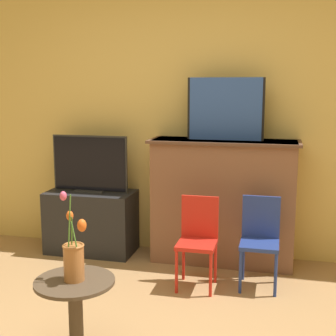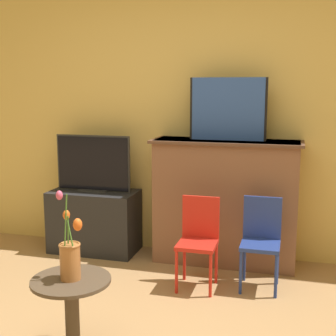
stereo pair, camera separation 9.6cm
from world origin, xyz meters
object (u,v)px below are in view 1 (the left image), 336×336
object	(u,v)px
painting	(225,109)
tv_monitor	(90,165)
chair_blue	(260,236)
vase_tulips	(74,257)
chair_red	(198,236)

from	to	relation	value
painting	tv_monitor	world-z (taller)	painting
chair_blue	vase_tulips	world-z (taller)	vase_tulips
painting	vase_tulips	bearing A→B (deg)	-110.34
painting	chair_red	distance (m)	1.12
vase_tulips	tv_monitor	bearing A→B (deg)	109.85
painting	vase_tulips	size ratio (longest dim) A/B	1.25
vase_tulips	chair_red	bearing A→B (deg)	66.22
chair_blue	vase_tulips	xyz separation A→B (m)	(-0.98, -1.26, 0.21)
chair_red	vase_tulips	world-z (taller)	vase_tulips
chair_blue	vase_tulips	distance (m)	1.61
chair_blue	chair_red	bearing A→B (deg)	-166.64
painting	tv_monitor	xyz separation A→B (m)	(-1.24, -0.04, -0.52)
painting	vase_tulips	xyz separation A→B (m)	(-0.64, -1.71, -0.75)
chair_red	tv_monitor	bearing A→B (deg)	154.77
chair_blue	vase_tulips	size ratio (longest dim) A/B	1.35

